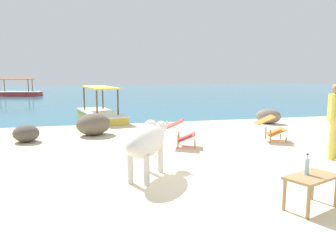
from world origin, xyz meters
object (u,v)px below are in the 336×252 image
at_px(person_standing, 335,115).
at_px(boat_red, 17,92).
at_px(cow, 147,140).
at_px(bottle, 307,166).
at_px(boat_yellow, 100,113).
at_px(deck_chair_far, 270,127).
at_px(low_bench_table, 311,181).
at_px(deck_chair_near, 180,131).

bearing_deg(person_standing, boat_red, -10.93).
xyz_separation_m(cow, bottle, (1.88, -1.91, -0.08)).
bearing_deg(boat_yellow, deck_chair_far, 27.54).
bearing_deg(low_bench_table, bottle, 94.02).
xyz_separation_m(deck_chair_far, boat_yellow, (-4.23, 5.31, -0.13)).
distance_m(cow, bottle, 2.68).
bearing_deg(deck_chair_far, cow, -131.98).
bearing_deg(bottle, low_bench_table, -63.55).
relative_size(low_bench_table, bottle, 2.94).
xyz_separation_m(deck_chair_near, deck_chair_far, (2.57, 0.13, 0.00)).
relative_size(low_bench_table, deck_chair_near, 0.97).
bearing_deg(low_bench_table, boat_red, 85.04).
relative_size(cow, deck_chair_near, 1.92).
distance_m(deck_chair_near, boat_red, 21.56).
relative_size(bottle, boat_red, 0.08).
bearing_deg(boat_red, low_bench_table, -58.12).
relative_size(deck_chair_far, boat_red, 0.23).
xyz_separation_m(low_bench_table, person_standing, (2.20, 2.29, 0.56)).
height_order(deck_chair_far, person_standing, person_standing).
xyz_separation_m(bottle, boat_yellow, (-2.27, 9.64, -0.34)).
xyz_separation_m(low_bench_table, deck_chair_near, (-0.64, 4.26, -0.00)).
height_order(cow, boat_red, boat_red).
xyz_separation_m(low_bench_table, deck_chair_far, (1.93, 4.40, -0.00)).
height_order(cow, person_standing, person_standing).
height_order(boat_yellow, boat_red, same).
height_order(bottle, person_standing, person_standing).
relative_size(cow, boat_yellow, 0.45).
height_order(low_bench_table, bottle, bottle).
bearing_deg(deck_chair_near, cow, -100.83).
xyz_separation_m(person_standing, boat_yellow, (-4.51, 7.42, -0.70)).
xyz_separation_m(low_bench_table, boat_red, (-7.74, 24.62, -0.14)).
bearing_deg(deck_chair_far, boat_red, 131.41).
distance_m(cow, deck_chair_far, 4.54).
xyz_separation_m(person_standing, boat_red, (-9.95, 22.33, -0.70)).
xyz_separation_m(boat_yellow, boat_red, (-5.44, 14.91, 0.00)).
bearing_deg(deck_chair_near, bottle, -63.48).
height_order(deck_chair_far, boat_yellow, boat_yellow).
bearing_deg(deck_chair_near, deck_chair_far, 21.30).
xyz_separation_m(deck_chair_near, person_standing, (2.84, -1.98, 0.56)).
distance_m(bottle, boat_red, 25.73).
bearing_deg(low_bench_table, person_standing, 23.66).
distance_m(bottle, deck_chair_near, 4.24).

